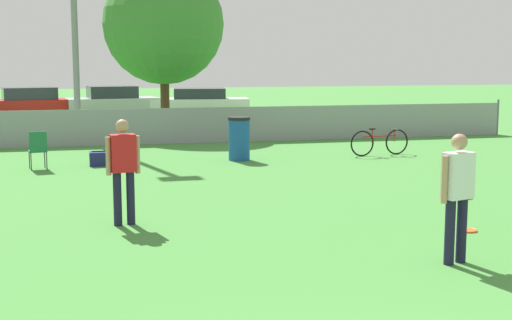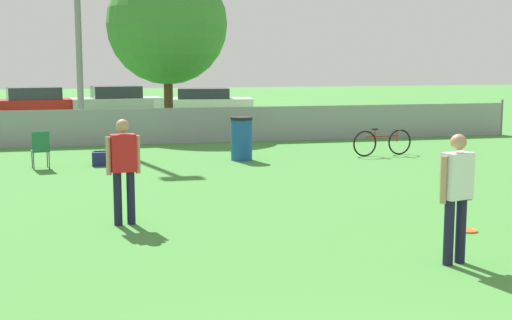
# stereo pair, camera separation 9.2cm
# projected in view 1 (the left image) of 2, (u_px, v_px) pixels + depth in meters

# --- Properties ---
(fence_backline) EXTENTS (23.02, 0.07, 1.21)m
(fence_backline) POSITION_uv_depth(u_px,v_px,m) (164.00, 126.00, 21.83)
(fence_backline) COLOR gray
(fence_backline) RESTS_ON ground_plane
(tree_near_pole) EXTENTS (4.24, 4.24, 5.93)m
(tree_near_pole) POSITION_uv_depth(u_px,v_px,m) (164.00, 24.00, 25.04)
(tree_near_pole) COLOR #4C331E
(tree_near_pole) RESTS_ON ground_plane
(player_defender_red) EXTENTS (0.53, 0.28, 1.67)m
(player_defender_red) POSITION_uv_depth(u_px,v_px,m) (123.00, 165.00, 11.12)
(player_defender_red) COLOR #191933
(player_defender_red) RESTS_ON ground_plane
(player_receiver_white) EXTENTS (0.52, 0.32, 1.67)m
(player_receiver_white) POSITION_uv_depth(u_px,v_px,m) (457.00, 190.00, 9.01)
(player_receiver_white) COLOR #191933
(player_receiver_white) RESTS_ON ground_plane
(frisbee_disc) EXTENTS (0.29, 0.29, 0.03)m
(frisbee_disc) POSITION_uv_depth(u_px,v_px,m) (467.00, 230.00, 10.85)
(frisbee_disc) COLOR #E5591E
(frisbee_disc) RESTS_ON ground_plane
(folding_chair_sideline) EXTENTS (0.47, 0.47, 0.91)m
(folding_chair_sideline) POSITION_uv_depth(u_px,v_px,m) (38.00, 148.00, 16.78)
(folding_chair_sideline) COLOR #333338
(folding_chair_sideline) RESTS_ON ground_plane
(bicycle_sideline) EXTENTS (1.76, 0.44, 0.75)m
(bicycle_sideline) POSITION_uv_depth(u_px,v_px,m) (380.00, 142.00, 19.24)
(bicycle_sideline) COLOR black
(bicycle_sideline) RESTS_ON ground_plane
(trash_bin) EXTENTS (0.57, 0.57, 1.12)m
(trash_bin) POSITION_uv_depth(u_px,v_px,m) (239.00, 138.00, 18.33)
(trash_bin) COLOR #194C99
(trash_bin) RESTS_ON ground_plane
(gear_bag_sideline) EXTENTS (0.75, 0.42, 0.36)m
(gear_bag_sideline) POSITION_uv_depth(u_px,v_px,m) (105.00, 158.00, 17.51)
(gear_bag_sideline) COLOR navy
(gear_bag_sideline) RESTS_ON ground_plane
(parked_car_red) EXTENTS (4.40, 2.33, 1.39)m
(parked_car_red) POSITION_uv_depth(u_px,v_px,m) (30.00, 104.00, 30.30)
(parked_car_red) COLOR black
(parked_car_red) RESTS_ON ground_plane
(parked_car_silver) EXTENTS (4.15, 2.26, 1.40)m
(parked_car_silver) POSITION_uv_depth(u_px,v_px,m) (112.00, 102.00, 31.46)
(parked_car_silver) COLOR black
(parked_car_silver) RESTS_ON ground_plane
(parked_car_white) EXTENTS (4.60, 2.35, 1.28)m
(parked_car_white) POSITION_uv_depth(u_px,v_px,m) (200.00, 102.00, 32.24)
(parked_car_white) COLOR black
(parked_car_white) RESTS_ON ground_plane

